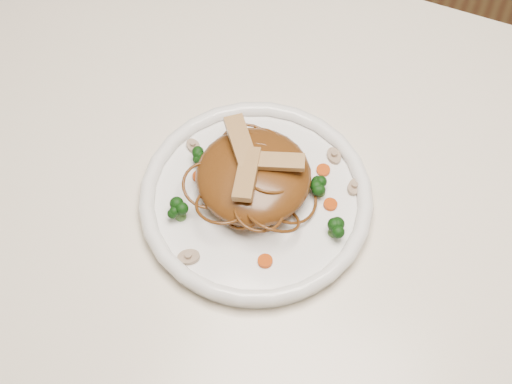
% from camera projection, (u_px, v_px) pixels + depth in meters
% --- Properties ---
extents(ground, '(4.00, 4.00, 0.00)m').
position_uv_depth(ground, '(296.00, 378.00, 1.56)').
color(ground, '#54321C').
rests_on(ground, ground).
extents(table, '(1.20, 0.80, 0.75)m').
position_uv_depth(table, '(319.00, 241.00, 1.00)').
color(table, white).
rests_on(table, ground).
extents(plate, '(0.35, 0.35, 0.02)m').
position_uv_depth(plate, '(256.00, 201.00, 0.91)').
color(plate, white).
rests_on(plate, table).
extents(noodle_mound, '(0.15, 0.15, 0.05)m').
position_uv_depth(noodle_mound, '(253.00, 176.00, 0.89)').
color(noodle_mound, brown).
rests_on(noodle_mound, plate).
extents(chicken_a, '(0.07, 0.04, 0.01)m').
position_uv_depth(chicken_a, '(278.00, 161.00, 0.86)').
color(chicken_a, tan).
rests_on(chicken_a, noodle_mound).
extents(chicken_b, '(0.07, 0.07, 0.01)m').
position_uv_depth(chicken_b, '(241.00, 142.00, 0.87)').
color(chicken_b, tan).
rests_on(chicken_b, noodle_mound).
extents(chicken_c, '(0.04, 0.08, 0.01)m').
position_uv_depth(chicken_c, '(247.00, 174.00, 0.85)').
color(chicken_c, tan).
rests_on(chicken_c, noodle_mound).
extents(broccoli_0, '(0.03, 0.03, 0.03)m').
position_uv_depth(broccoli_0, '(321.00, 187.00, 0.89)').
color(broccoli_0, '#0E340A').
rests_on(broccoli_0, plate).
extents(broccoli_1, '(0.03, 0.03, 0.03)m').
position_uv_depth(broccoli_1, '(200.00, 157.00, 0.91)').
color(broccoli_1, '#0E340A').
rests_on(broccoli_1, plate).
extents(broccoli_2, '(0.03, 0.03, 0.03)m').
position_uv_depth(broccoli_2, '(180.00, 210.00, 0.87)').
color(broccoli_2, '#0E340A').
rests_on(broccoli_2, plate).
extents(broccoli_3, '(0.03, 0.03, 0.03)m').
position_uv_depth(broccoli_3, '(334.00, 228.00, 0.86)').
color(broccoli_3, '#0E340A').
rests_on(broccoli_3, plate).
extents(carrot_0, '(0.02, 0.02, 0.00)m').
position_uv_depth(carrot_0, '(323.00, 170.00, 0.92)').
color(carrot_0, '#BD4A06').
rests_on(carrot_0, plate).
extents(carrot_1, '(0.02, 0.02, 0.00)m').
position_uv_depth(carrot_1, '(199.00, 176.00, 0.91)').
color(carrot_1, '#BD4A06').
rests_on(carrot_1, plate).
extents(carrot_2, '(0.02, 0.02, 0.00)m').
position_uv_depth(carrot_2, '(330.00, 204.00, 0.89)').
color(carrot_2, '#BD4A06').
rests_on(carrot_2, plate).
extents(carrot_3, '(0.02, 0.02, 0.00)m').
position_uv_depth(carrot_3, '(244.00, 140.00, 0.94)').
color(carrot_3, '#BD4A06').
rests_on(carrot_3, plate).
extents(carrot_4, '(0.02, 0.02, 0.00)m').
position_uv_depth(carrot_4, '(265.00, 261.00, 0.85)').
color(carrot_4, '#BD4A06').
rests_on(carrot_4, plate).
extents(mushroom_0, '(0.04, 0.04, 0.01)m').
position_uv_depth(mushroom_0, '(189.00, 257.00, 0.85)').
color(mushroom_0, '#C0A890').
rests_on(mushroom_0, plate).
extents(mushroom_1, '(0.03, 0.03, 0.01)m').
position_uv_depth(mushroom_1, '(354.00, 187.00, 0.90)').
color(mushroom_1, '#C0A890').
rests_on(mushroom_1, plate).
extents(mushroom_2, '(0.03, 0.03, 0.01)m').
position_uv_depth(mushroom_2, '(193.00, 146.00, 0.94)').
color(mushroom_2, '#C0A890').
rests_on(mushroom_2, plate).
extents(mushroom_3, '(0.03, 0.03, 0.01)m').
position_uv_depth(mushroom_3, '(334.00, 156.00, 0.93)').
color(mushroom_3, '#C0A890').
rests_on(mushroom_3, plate).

